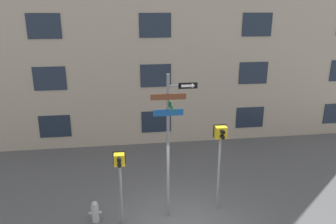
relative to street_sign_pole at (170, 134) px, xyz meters
name	(u,v)px	position (x,y,z in m)	size (l,w,h in m)	color
building_facade	(154,25)	(0.20, 6.34, 2.88)	(24.00, 0.63, 11.45)	tan
street_sign_pole	(170,134)	(0.00, 0.00, 0.00)	(1.38, 1.08, 4.69)	slate
pedestrian_signal_left	(120,169)	(-1.54, -0.21, -0.95)	(0.37, 0.40, 2.42)	slate
pedestrian_signal_right	(220,145)	(1.64, 0.19, -0.51)	(0.42, 0.40, 2.96)	slate
fire_hydrant	(95,212)	(-2.38, 0.04, -2.50)	(0.39, 0.23, 0.71)	#A5A5A8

